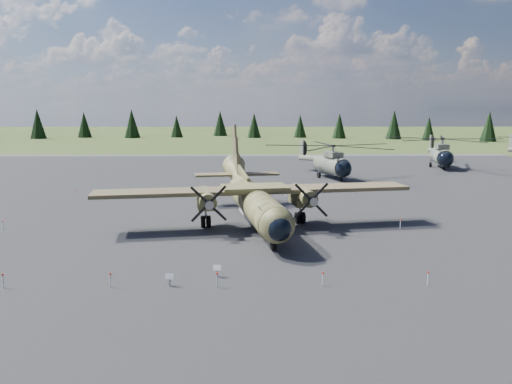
{
  "coord_description": "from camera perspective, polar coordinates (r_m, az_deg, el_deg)",
  "views": [
    {
      "loc": [
        3.8,
        -40.48,
        9.93
      ],
      "look_at": [
        4.44,
        2.0,
        2.87
      ],
      "focal_mm": 35.0,
      "sensor_mm": 36.0,
      "label": 1
    }
  ],
  "objects": [
    {
      "name": "helicopter_mid",
      "position": [
        90.54,
        20.45,
        4.88
      ],
      "size": [
        24.01,
        25.52,
        5.18
      ],
      "rotation": [
        0.0,
        0.0,
        -0.2
      ],
      "color": "slate",
      "rests_on": "ground"
    },
    {
      "name": "transport_plane",
      "position": [
        43.31,
        -0.39,
        -0.39
      ],
      "size": [
        26.86,
        24.19,
        8.84
      ],
      "rotation": [
        0.0,
        0.0,
        0.16
      ],
      "color": "#3B3D21",
      "rests_on": "ground"
    },
    {
      "name": "info_placard_right",
      "position": [
        30.26,
        -4.45,
        -8.77
      ],
      "size": [
        0.51,
        0.29,
        0.75
      ],
      "rotation": [
        0.0,
        0.0,
        -0.21
      ],
      "color": "gray",
      "rests_on": "ground"
    },
    {
      "name": "treeline",
      "position": [
        45.63,
        -14.81,
        2.54
      ],
      "size": [
        295.67,
        301.72,
        10.91
      ],
      "color": "black",
      "rests_on": "ground"
    },
    {
      "name": "helicopter_near",
      "position": [
        72.79,
        8.61,
        4.26
      ],
      "size": [
        23.94,
        24.77,
        4.93
      ],
      "rotation": [
        0.0,
        0.0,
        0.28
      ],
      "color": "slate",
      "rests_on": "ground"
    },
    {
      "name": "barrier_fence",
      "position": [
        41.71,
        -6.72,
        -3.69
      ],
      "size": [
        33.12,
        29.62,
        0.85
      ],
      "color": "silver",
      "rests_on": "ground"
    },
    {
      "name": "ground",
      "position": [
        41.86,
        -6.06,
        -4.35
      ],
      "size": [
        500.0,
        500.0,
        0.0
      ],
      "primitive_type": "plane",
      "color": "#4A5827",
      "rests_on": "ground"
    },
    {
      "name": "info_placard_left",
      "position": [
        29.11,
        -9.86,
        -9.63
      ],
      "size": [
        0.49,
        0.25,
        0.75
      ],
      "rotation": [
        0.0,
        0.0,
        -0.11
      ],
      "color": "gray",
      "rests_on": "ground"
    },
    {
      "name": "apron",
      "position": [
        51.59,
        -5.07,
        -1.7
      ],
      "size": [
        120.0,
        120.0,
        0.04
      ],
      "primitive_type": "cube",
      "color": "#56575B",
      "rests_on": "ground"
    }
  ]
}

